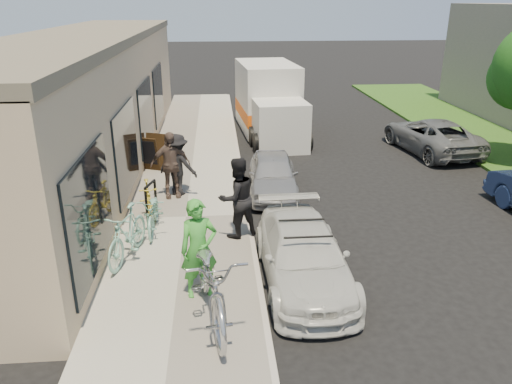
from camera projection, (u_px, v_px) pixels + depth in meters
name	position (u px, v px, depth m)	size (l,w,h in m)	color
ground	(281.00, 282.00, 9.80)	(120.00, 120.00, 0.00)	black
sidewalk	(186.00, 219.00, 12.41)	(3.00, 34.00, 0.15)	#9E9B8F
curb	(248.00, 218.00, 12.53)	(0.12, 34.00, 0.13)	#A59D97
storefront	(89.00, 101.00, 16.07)	(3.60, 20.00, 4.22)	tan
bike_rack	(151.00, 197.00, 12.16)	(0.22, 0.62, 0.90)	black
sandwich_board	(152.00, 152.00, 15.64)	(0.86, 0.87, 1.08)	black
sedan_white	(303.00, 255.00, 9.64)	(1.67, 3.96, 1.18)	silver
sedan_silver	(273.00, 174.00, 14.10)	(1.34, 3.34, 1.14)	#99999E
moving_truck	(269.00, 104.00, 20.14)	(2.55, 5.82, 2.79)	beige
far_car_gray	(431.00, 135.00, 17.95)	(2.03, 4.39, 1.22)	#56585A
tandem_bike	(211.00, 282.00, 8.21)	(0.93, 2.66, 1.40)	#AEAEB0
woman_rider	(199.00, 249.00, 8.81)	(0.67, 0.44, 1.84)	green
man_standing	(237.00, 198.00, 11.07)	(0.90, 0.70, 1.85)	black
cruiser_bike_a	(127.00, 234.00, 10.20)	(0.52, 1.85, 1.11)	#7BB8A4
cruiser_bike_b	(154.00, 212.00, 11.51)	(0.60, 1.71, 0.90)	#7BB8A4
cruiser_bike_c	(148.00, 200.00, 12.19)	(0.43, 1.51, 0.91)	gold
bystander_a	(177.00, 165.00, 13.50)	(1.10, 0.63, 1.71)	black
bystander_b	(170.00, 165.00, 13.32)	(1.06, 0.44, 1.81)	brown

